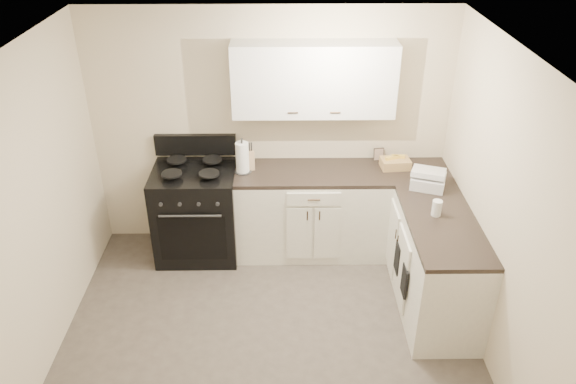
{
  "coord_description": "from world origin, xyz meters",
  "views": [
    {
      "loc": [
        0.12,
        -3.45,
        3.56
      ],
      "look_at": [
        0.17,
        0.85,
        1.08
      ],
      "focal_mm": 35.0,
      "sensor_mm": 36.0,
      "label": 1
    }
  ],
  "objects_px": {
    "stove": "(197,214)",
    "knife_block": "(249,160)",
    "paper_towel": "(242,158)",
    "countertop_grill": "(428,181)",
    "wicker_basket": "(395,163)"
  },
  "relations": [
    {
      "from": "paper_towel",
      "to": "wicker_basket",
      "type": "height_order",
      "value": "paper_towel"
    },
    {
      "from": "stove",
      "to": "knife_block",
      "type": "height_order",
      "value": "knife_block"
    },
    {
      "from": "paper_towel",
      "to": "stove",
      "type": "bearing_deg",
      "value": -177.15
    },
    {
      "from": "knife_block",
      "to": "countertop_grill",
      "type": "distance_m",
      "value": 1.76
    },
    {
      "from": "countertop_grill",
      "to": "wicker_basket",
      "type": "bearing_deg",
      "value": 141.81
    },
    {
      "from": "wicker_basket",
      "to": "countertop_grill",
      "type": "relative_size",
      "value": 0.93
    },
    {
      "from": "stove",
      "to": "countertop_grill",
      "type": "relative_size",
      "value": 3.27
    },
    {
      "from": "knife_block",
      "to": "wicker_basket",
      "type": "height_order",
      "value": "knife_block"
    },
    {
      "from": "paper_towel",
      "to": "countertop_grill",
      "type": "relative_size",
      "value": 1.02
    },
    {
      "from": "wicker_basket",
      "to": "countertop_grill",
      "type": "xyz_separation_m",
      "value": [
        0.24,
        -0.39,
        0.01
      ]
    },
    {
      "from": "stove",
      "to": "paper_towel",
      "type": "distance_m",
      "value": 0.81
    },
    {
      "from": "stove",
      "to": "paper_towel",
      "type": "relative_size",
      "value": 3.19
    },
    {
      "from": "wicker_basket",
      "to": "stove",
      "type": "bearing_deg",
      "value": -177.21
    },
    {
      "from": "paper_towel",
      "to": "countertop_grill",
      "type": "distance_m",
      "value": 1.81
    },
    {
      "from": "stove",
      "to": "paper_towel",
      "type": "bearing_deg",
      "value": 2.85
    }
  ]
}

